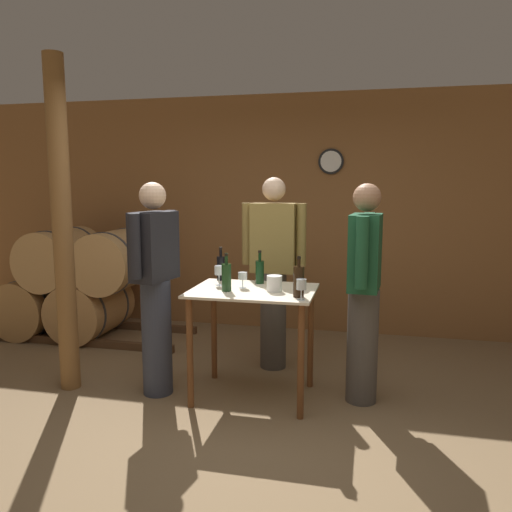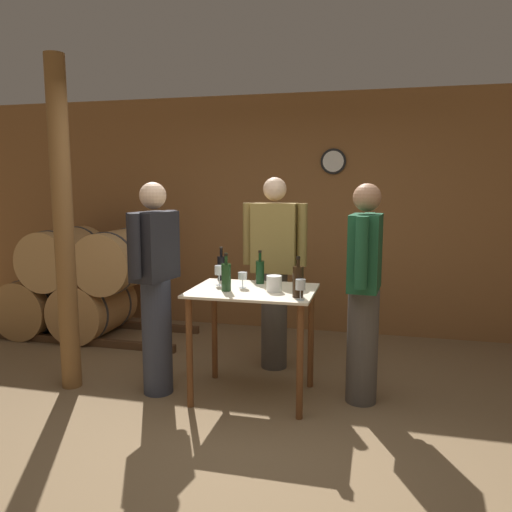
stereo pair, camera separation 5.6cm
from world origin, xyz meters
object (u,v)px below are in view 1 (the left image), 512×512
Objects in this scene: wine_glass_near_right at (301,285)px; person_visitor_with_scarf at (274,269)px; wine_glass_near_center at (243,276)px; person_visitor_bearded at (155,284)px; wine_bottle_center at (260,271)px; wine_glass_near_left at (219,271)px; wooden_post at (62,228)px; ice_bucket at (274,283)px; wine_bottle_right at (299,281)px; wine_bottle_left at (226,276)px; person_host at (364,289)px; wine_bottle_far_left at (221,267)px.

wine_glass_near_right is 0.09× the size of person_visitor_with_scarf.
person_visitor_bearded is (-0.68, -0.14, -0.07)m from wine_glass_near_center.
person_visitor_bearded reaches higher than wine_bottle_center.
wine_glass_near_center is 0.60m from wine_glass_near_right.
wine_glass_near_left is 0.10× the size of person_visitor_bearded.
person_visitor_with_scarf is at bearing 60.61° from wine_glass_near_left.
wooden_post is 1.77m from ice_bucket.
wine_glass_near_left is at bearing 22.30° from person_visitor_bearded.
wooden_post is 1.64m from wine_bottle_center.
wooden_post reaches higher than wine_glass_near_left.
person_visitor_with_scarf is at bearing 79.24° from wine_glass_near_center.
wine_bottle_right is 0.17× the size of person_visitor_with_scarf.
person_visitor_bearded is at bearing -179.58° from wine_bottle_left.
wooden_post is 8.99× the size of wine_bottle_right.
wine_glass_near_right is 0.09× the size of person_visitor_bearded.
person_visitor_bearded is at bearing -155.69° from wine_bottle_center.
wine_glass_near_right is (1.96, -0.11, -0.36)m from wooden_post.
wine_bottle_center is 0.34m from wine_glass_near_left.
person_host is (1.04, 0.21, -0.09)m from wine_bottle_left.
wine_glass_near_left is at bearing 11.56° from wooden_post.
wine_glass_near_center reaches higher than ice_bucket.
wine_bottle_far_left is 0.17× the size of person_host.
wine_bottle_right reaches higher than wine_glass_near_left.
wine_glass_near_right is (0.42, -0.52, 0.01)m from wine_bottle_center.
person_host is at bearing -35.08° from person_visitor_with_scarf.
wine_bottle_left is 0.37m from ice_bucket.
wine_glass_near_center is (1.45, 0.20, -0.38)m from wooden_post.
person_visitor_bearded is at bearing -168.49° from wine_glass_near_center.
wine_bottle_center is 0.92× the size of wine_bottle_right.
wine_glass_near_left is 1.07× the size of wine_glass_near_right.
wooden_post is 1.58× the size of person_visitor_bearded.
wooden_post is 1.40m from wine_bottle_left.
wine_glass_near_left is at bearing 122.02° from wine_bottle_left.
ice_bucket is 0.07× the size of person_visitor_bearded.
wooden_post reaches higher than wine_glass_near_center.
wine_bottle_center is 0.33m from ice_bucket.
wooden_post is 1.84m from person_visitor_with_scarf.
person_visitor_bearded reaches higher than wine_glass_near_center.
wine_glass_near_center is at bearing -175.36° from person_host.
wine_glass_near_right is (0.51, -0.31, 0.02)m from wine_glass_near_center.
ice_bucket is at bearing 134.06° from wine_glass_near_right.
person_host is at bearing 32.08° from wine_bottle_right.
wine_glass_near_left is at bearing -77.11° from wine_bottle_far_left.
person_visitor_bearded is (-1.63, -0.22, 0.00)m from person_host.
wine_glass_near_left is (1.24, 0.25, -0.35)m from wooden_post.
wine_glass_near_right is at bearing -68.16° from person_visitor_with_scarf.
person_visitor_bearded is at bearing -135.84° from wine_bottle_far_left.
person_visitor_bearded is at bearing 176.26° from wine_bottle_right.
ice_bucket is 0.69m from person_host.
wine_bottle_left is 0.63m from wine_glass_near_right.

